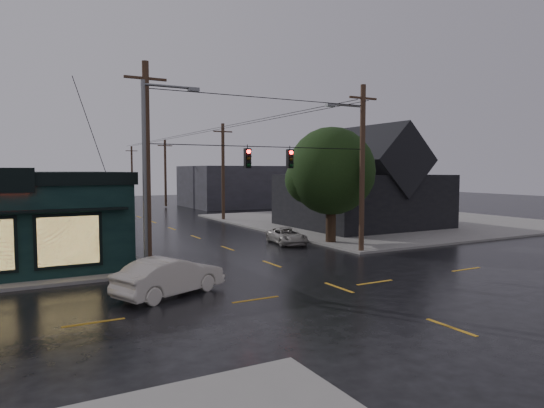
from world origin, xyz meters
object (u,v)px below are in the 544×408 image
corner_tree (331,171)px  utility_pole_ne (361,253)px  sedan_cream (170,276)px  suv_silver (287,236)px  utility_pole_nw (149,275)px

corner_tree → utility_pole_ne: bearing=-97.3°
sedan_cream → corner_tree: bearing=-82.9°
utility_pole_ne → sedan_cream: (-13.23, -4.24, 0.77)m
corner_tree → suv_silver: size_ratio=1.96×
utility_pole_nw → sedan_cream: (-0.23, -4.24, 0.77)m
suv_silver → corner_tree: bearing=-18.7°
corner_tree → utility_pole_nw: (-13.50, -3.88, -4.96)m
sedan_cream → suv_silver: (11.05, 9.51, -0.22)m
utility_pole_ne → suv_silver: 5.73m
corner_tree → sedan_cream: bearing=-149.4°
utility_pole_nw → suv_silver: (10.82, 5.27, 0.55)m
corner_tree → suv_silver: (-2.68, 1.39, -4.41)m
sedan_cream → suv_silver: 14.58m
utility_pole_ne → suv_silver: utility_pole_ne is taller
corner_tree → suv_silver: corner_tree is taller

